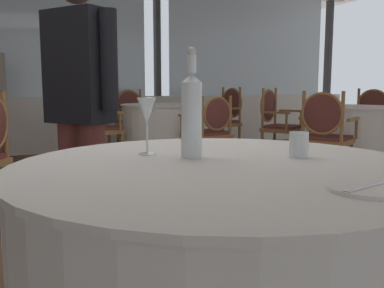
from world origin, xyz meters
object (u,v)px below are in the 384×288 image
at_px(water_tumbler, 299,145).
at_px(dining_chair_0_3, 210,128).
at_px(dining_chair_2_1, 370,117).
at_px(wine_glass, 147,113).
at_px(side_plate, 368,189).
at_px(dining_chair_2_3, 325,130).
at_px(dining_chair_0_2, 94,123).
at_px(diner_person_0, 80,99).
at_px(dining_chair_2_2, 276,119).
at_px(water_bottle, 192,113).
at_px(dining_chair_0_0, 226,115).
at_px(dining_chair_0_1, 132,115).

height_order(water_tumbler, dining_chair_0_3, dining_chair_0_3).
bearing_deg(dining_chair_2_1, wine_glass, 4.53).
distance_m(side_plate, dining_chair_0_3, 4.03).
xyz_separation_m(wine_glass, dining_chair_2_3, (2.63, 2.01, -0.36)).
bearing_deg(dining_chair_2_1, dining_chair_0_2, -43.12).
bearing_deg(water_tumbler, diner_person_0, 112.70).
relative_size(dining_chair_0_3, dining_chair_2_2, 0.92).
height_order(side_plate, water_tumbler, water_tumbler).
height_order(side_plate, dining_chair_0_3, dining_chair_0_3).
distance_m(side_plate, water_bottle, 0.64).
relative_size(water_bottle, wine_glass, 1.83).
distance_m(water_bottle, diner_person_0, 1.10).
xyz_separation_m(dining_chair_0_0, dining_chair_0_2, (-2.05, -0.33, -0.03)).
relative_size(dining_chair_0_0, dining_chair_0_2, 1.08).
height_order(dining_chair_0_0, dining_chair_2_2, dining_chair_0_0).
bearing_deg(dining_chair_2_3, water_bottle, -169.81).
relative_size(dining_chair_2_2, diner_person_0, 0.60).
bearing_deg(dining_chair_0_1, dining_chair_0_2, -44.71).
height_order(dining_chair_2_2, diner_person_0, diner_person_0).
xyz_separation_m(dining_chair_0_3, dining_chair_2_3, (0.84, -1.00, 0.03)).
bearing_deg(dining_chair_0_0, wine_glass, 48.42).
bearing_deg(diner_person_0, water_bottle, 65.03).
bearing_deg(water_tumbler, dining_chair_0_1, 79.33).
bearing_deg(water_tumbler, dining_chair_0_2, 87.91).
xyz_separation_m(side_plate, dining_chair_0_3, (1.50, 3.73, -0.24)).
bearing_deg(dining_chair_0_2, dining_chair_2_2, -21.03).
relative_size(side_plate, dining_chair_2_3, 0.20).
relative_size(dining_chair_0_0, dining_chair_0_1, 1.03).
height_order(water_tumbler, dining_chair_0_0, dining_chair_0_0).
bearing_deg(dining_chair_0_0, water_bottle, 50.31).
height_order(water_bottle, water_tumbler, water_bottle).
height_order(water_bottle, dining_chair_2_1, water_bottle).
bearing_deg(dining_chair_0_3, dining_chair_2_3, -149.33).
height_order(dining_chair_0_2, dining_chair_2_3, dining_chair_2_3).
relative_size(dining_chair_0_0, dining_chair_0_3, 1.11).
xyz_separation_m(water_bottle, diner_person_0, (-0.18, 1.09, 0.02)).
height_order(side_plate, dining_chair_2_2, dining_chair_2_2).
xyz_separation_m(water_tumbler, dining_chair_2_2, (2.53, 3.64, -0.24)).
relative_size(dining_chair_0_1, dining_chair_2_1, 0.99).
distance_m(water_bottle, dining_chair_0_2, 4.04).
height_order(water_bottle, diner_person_0, diner_person_0).
bearing_deg(dining_chair_0_0, dining_chair_2_1, 135.43).
xyz_separation_m(dining_chair_0_0, diner_person_0, (-2.72, -3.24, 0.36)).
height_order(water_bottle, wine_glass, water_bottle).
xyz_separation_m(dining_chair_0_0, dining_chair_2_3, (-0.03, -2.19, -0.02)).
height_order(side_plate, dining_chair_0_1, dining_chair_0_1).
height_order(wine_glass, dining_chair_0_3, wine_glass).
relative_size(dining_chair_2_1, diner_person_0, 0.59).
bearing_deg(dining_chair_2_2, dining_chair_0_2, -131.97).
bearing_deg(diner_person_0, side_plate, 67.72).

